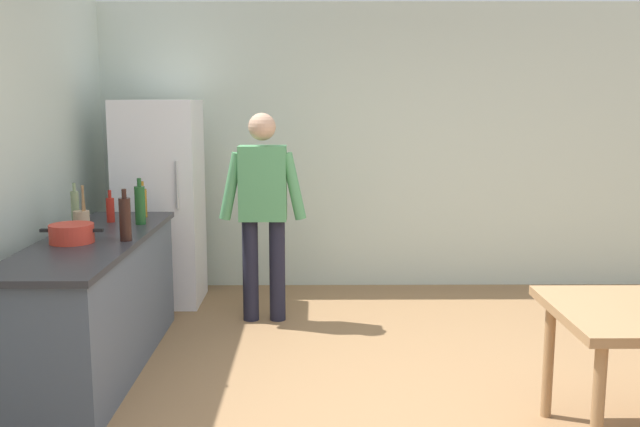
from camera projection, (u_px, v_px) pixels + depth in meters
ground_plane at (408, 420)px, 4.00m from camera, size 14.00×14.00×0.00m
wall_back at (370, 147)px, 6.74m from camera, size 6.40×0.12×2.70m
kitchen_counter at (96, 304)px, 4.70m from camera, size 0.64×2.20×0.90m
refrigerator at (160, 203)px, 6.20m from camera, size 0.70×0.67×1.80m
person at (263, 203)px, 5.65m from camera, size 0.70×0.22×1.70m
cooking_pot at (72, 233)px, 4.48m from camera, size 0.40×0.28×0.12m
utensil_jar at (82, 220)px, 4.88m from camera, size 0.11×0.11×0.32m
bottle_vinegar_tall at (75, 209)px, 5.00m from camera, size 0.06×0.06×0.32m
bottle_sauce_red at (110, 209)px, 5.22m from camera, size 0.06×0.06×0.24m
bottle_oil_amber at (143, 202)px, 5.43m from camera, size 0.06×0.06×0.28m
bottle_wine_green at (140, 205)px, 5.12m from camera, size 0.08×0.08×0.34m
bottle_wine_dark at (125, 219)px, 4.52m from camera, size 0.08×0.08×0.34m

